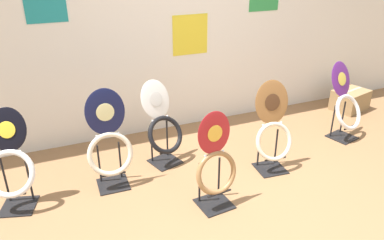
{
  "coord_description": "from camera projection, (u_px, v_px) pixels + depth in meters",
  "views": [
    {
      "loc": [
        -1.54,
        -1.98,
        2.03
      ],
      "look_at": [
        -0.28,
        0.97,
        0.55
      ],
      "focal_mm": 35.0,
      "sensor_mm": 36.0,
      "label": 1
    }
  ],
  "objects": [
    {
      "name": "ground_plane",
      "position": [
        270.0,
        221.0,
        3.05
      ],
      "size": [
        14.0,
        14.0,
        0.0
      ],
      "primitive_type": "plane",
      "color": "#8E6642"
    },
    {
      "name": "wall_back",
      "position": [
        179.0,
        19.0,
        4.19
      ],
      "size": [
        8.0,
        0.07,
        2.6
      ],
      "color": "silver",
      "rests_on": "ground_plane"
    },
    {
      "name": "toilet_seat_display_navy_moon",
      "position": [
        109.0,
        145.0,
        3.34
      ],
      "size": [
        0.42,
        0.29,
        0.94
      ],
      "color": "black",
      "rests_on": "ground_plane"
    },
    {
      "name": "toilet_seat_display_woodgrain",
      "position": [
        273.0,
        132.0,
        3.62
      ],
      "size": [
        0.4,
        0.32,
        0.9
      ],
      "color": "black",
      "rests_on": "ground_plane"
    },
    {
      "name": "toilet_seat_display_jazz_black",
      "position": [
        10.0,
        165.0,
        3.06
      ],
      "size": [
        0.45,
        0.42,
        0.86
      ],
      "color": "black",
      "rests_on": "ground_plane"
    },
    {
      "name": "toilet_seat_display_crimson_swirl",
      "position": [
        216.0,
        165.0,
        3.08
      ],
      "size": [
        0.39,
        0.3,
        0.86
      ],
      "color": "black",
      "rests_on": "ground_plane"
    },
    {
      "name": "storage_box",
      "position": [
        350.0,
        100.0,
        5.1
      ],
      "size": [
        0.52,
        0.45,
        0.28
      ],
      "color": "#93754C",
      "rests_on": "ground_plane"
    },
    {
      "name": "toilet_seat_display_white_plain",
      "position": [
        162.0,
        126.0,
        3.75
      ],
      "size": [
        0.44,
        0.44,
        0.85
      ],
      "color": "black",
      "rests_on": "ground_plane"
    },
    {
      "name": "toilet_seat_display_purple_note",
      "position": [
        345.0,
        104.0,
        4.25
      ],
      "size": [
        0.46,
        0.44,
        0.88
      ],
      "color": "black",
      "rests_on": "ground_plane"
    }
  ]
}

